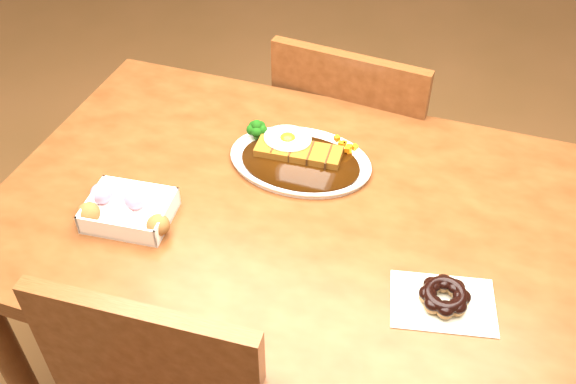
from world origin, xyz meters
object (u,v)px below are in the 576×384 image
(chair_far, at_px, (356,154))
(donut_box, at_px, (127,210))
(pon_de_ring, at_px, (444,297))
(katsu_curry_plate, at_px, (298,157))
(table, at_px, (290,239))

(chair_far, xyz_separation_m, donut_box, (-0.31, -0.68, 0.29))
(donut_box, bearing_deg, pon_de_ring, -0.85)
(katsu_curry_plate, bearing_deg, table, -78.31)
(katsu_curry_plate, relative_size, donut_box, 1.57)
(donut_box, bearing_deg, table, 25.57)
(chair_far, distance_m, pon_de_ring, 0.81)
(katsu_curry_plate, relative_size, pon_de_ring, 1.51)
(katsu_curry_plate, height_order, donut_box, katsu_curry_plate)
(table, distance_m, katsu_curry_plate, 0.18)
(table, relative_size, chair_far, 1.38)
(pon_de_ring, bearing_deg, chair_far, 114.46)
(donut_box, xyz_separation_m, pon_de_ring, (0.62, -0.01, -0.00))
(table, height_order, chair_far, chair_far)
(table, height_order, katsu_curry_plate, katsu_curry_plate)
(chair_far, height_order, pon_de_ring, chair_far)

